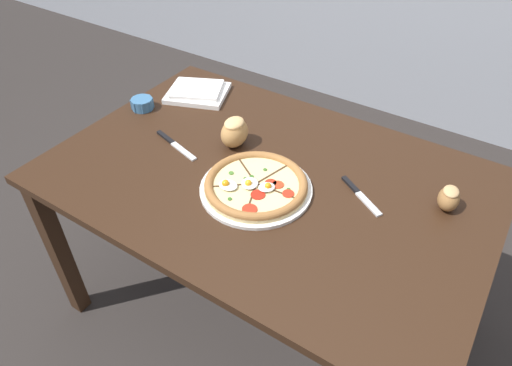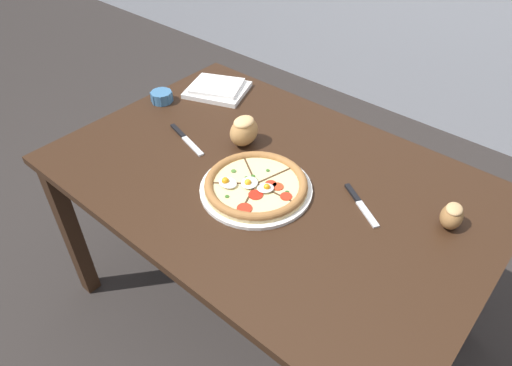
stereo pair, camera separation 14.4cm
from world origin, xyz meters
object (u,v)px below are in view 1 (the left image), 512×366
(knife_main, at_px, (175,145))
(pizza, at_px, (256,185))
(bread_piece_near, at_px, (235,132))
(knife_spare, at_px, (360,195))
(bread_piece_mid, at_px, (449,198))
(napkin_folded, at_px, (197,92))
(ramekin_bowl, at_px, (142,103))
(dining_table, at_px, (266,194))

(knife_main, bearing_deg, pizza, 8.23)
(pizza, relative_size, bread_piece_near, 2.90)
(knife_spare, bearing_deg, knife_main, -138.47)
(pizza, relative_size, bread_piece_mid, 3.81)
(napkin_folded, relative_size, bread_piece_near, 2.40)
(ramekin_bowl, distance_m, knife_main, 0.31)
(dining_table, xyz_separation_m, ramekin_bowl, (-0.64, 0.08, 0.11))
(napkin_folded, height_order, bread_piece_near, bread_piece_near)
(ramekin_bowl, relative_size, bread_piece_near, 0.73)
(bread_piece_near, distance_m, knife_spare, 0.49)
(knife_main, bearing_deg, bread_piece_near, 50.12)
(pizza, xyz_separation_m, knife_main, (-0.38, 0.05, -0.02))
(ramekin_bowl, relative_size, bread_piece_mid, 0.97)
(dining_table, height_order, knife_main, knife_main)
(knife_main, height_order, knife_spare, same)
(bread_piece_mid, bearing_deg, napkin_folded, 173.30)
(bread_piece_near, xyz_separation_m, knife_main, (-0.18, -0.12, -0.05))
(napkin_folded, bearing_deg, ramekin_bowl, -119.81)
(bread_piece_near, relative_size, bread_piece_mid, 1.32)
(bread_piece_near, bearing_deg, pizza, -40.17)
(bread_piece_near, relative_size, knife_spare, 0.70)
(napkin_folded, distance_m, knife_spare, 0.86)
(bread_piece_mid, distance_m, knife_main, 0.93)
(ramekin_bowl, bearing_deg, knife_main, -24.15)
(ramekin_bowl, bearing_deg, dining_table, -7.38)
(knife_spare, bearing_deg, ramekin_bowl, -148.73)
(napkin_folded, xyz_separation_m, bread_piece_near, (0.34, -0.21, 0.04))
(napkin_folded, bearing_deg, dining_table, -28.83)
(knife_main, bearing_deg, ramekin_bowl, 171.01)
(ramekin_bowl, distance_m, bread_piece_mid, 1.19)
(pizza, xyz_separation_m, napkin_folded, (-0.54, 0.38, -0.00))
(bread_piece_mid, bearing_deg, pizza, -154.82)
(bread_piece_near, bearing_deg, bread_piece_mid, 6.31)
(bread_piece_near, height_order, bread_piece_mid, bread_piece_near)
(bread_piece_near, bearing_deg, dining_table, -23.57)
(dining_table, bearing_deg, ramekin_bowl, 172.62)
(ramekin_bowl, height_order, knife_main, ramekin_bowl)
(napkin_folded, height_order, knife_spare, napkin_folded)
(pizza, distance_m, bread_piece_near, 0.26)
(bread_piece_mid, bearing_deg, knife_spare, -158.76)
(bread_piece_mid, bearing_deg, ramekin_bowl, -176.16)
(dining_table, xyz_separation_m, knife_main, (-0.36, -0.04, 0.09))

